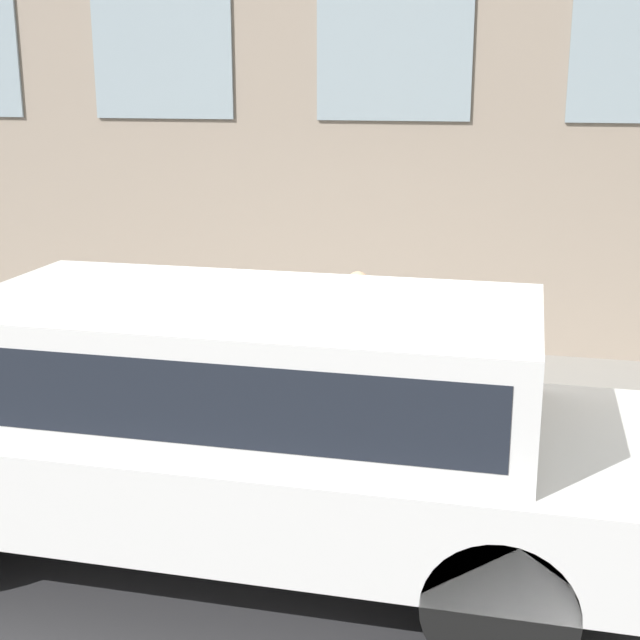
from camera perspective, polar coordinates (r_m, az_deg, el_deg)
name	(u,v)px	position (r m, az deg, el deg)	size (l,w,h in m)	color
ground_plane	(321,481)	(6.70, 0.05, -10.25)	(80.00, 80.00, 0.00)	#2D2D30
sidewalk	(360,400)	(8.07, 2.60, -5.16)	(3.10, 60.00, 0.16)	gray
fire_hydrant	(282,375)	(7.21, -2.47, -3.55)	(0.36, 0.47, 0.80)	gray
person	(358,329)	(7.34, 2.42, -0.59)	(0.29, 0.19, 1.22)	#232328
parked_truck_white_near	(240,409)	(5.38, -5.11, -5.70)	(1.87, 5.35, 1.64)	black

